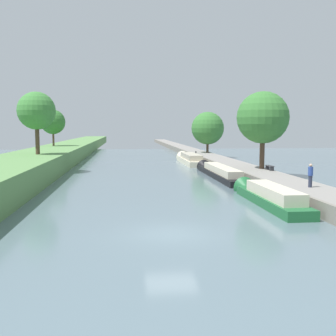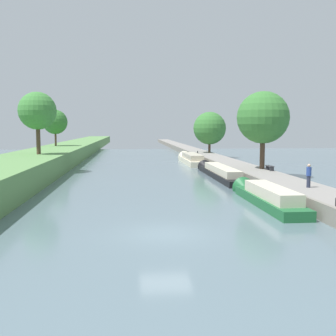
{
  "view_description": "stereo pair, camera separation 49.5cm",
  "coord_description": "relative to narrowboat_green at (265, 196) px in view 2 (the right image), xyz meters",
  "views": [
    {
      "loc": [
        -2.18,
        -18.87,
        5.1
      ],
      "look_at": [
        2.23,
        22.07,
        1.0
      ],
      "focal_mm": 42.8,
      "sensor_mm": 36.0,
      "label": 1
    },
    {
      "loc": [
        -1.69,
        -18.92,
        5.1
      ],
      "look_at": [
        2.23,
        22.07,
        1.0
      ],
      "focal_mm": 42.8,
      "sensor_mm": 36.0,
      "label": 2
    }
  ],
  "objects": [
    {
      "name": "mooring_bollard_far",
      "position": [
        1.83,
        37.98,
        0.66
      ],
      "size": [
        0.16,
        0.16,
        0.45
      ],
      "color": "black",
      "rests_on": "right_towpath"
    },
    {
      "name": "narrowboat_cream",
      "position": [
        -0.25,
        31.8,
        0.06
      ],
      "size": [
        2.18,
        13.97,
        2.14
      ],
      "color": "beige",
      "rests_on": "ground_plane"
    },
    {
      "name": "tree_rightbank_midnear",
      "position": [
        4.34,
        13.6,
        5.62
      ],
      "size": [
        5.28,
        5.28,
        7.86
      ],
      "color": "#4C3828",
      "rests_on": "right_towpath"
    },
    {
      "name": "person_walking",
      "position": [
        3.31,
        0.62,
        1.3
      ],
      "size": [
        0.34,
        0.34,
        1.66
      ],
      "color": "#282D42",
      "rests_on": "right_towpath"
    },
    {
      "name": "tree_leftbank_upstream",
      "position": [
        -19.38,
        20.25,
        6.47
      ],
      "size": [
        4.22,
        4.22,
        6.98
      ],
      "color": "#4C3828",
      "rests_on": "left_grassy_bank"
    },
    {
      "name": "tree_rightbank_midfar",
      "position": [
        4.38,
        41.07,
        4.56
      ],
      "size": [
        5.52,
        5.52,
        6.9
      ],
      "color": "#4C3828",
      "rests_on": "right_towpath"
    },
    {
      "name": "park_bench",
      "position": [
        4.57,
        11.97,
        0.78
      ],
      "size": [
        0.44,
        1.5,
        0.47
      ],
      "color": "#333338",
      "rests_on": "right_towpath"
    },
    {
      "name": "tree_leftbank_downstream",
      "position": [
        -21.41,
        42.13,
        5.59
      ],
      "size": [
        4.04,
        4.04,
        5.99
      ],
      "color": "brown",
      "rests_on": "left_grassy_bank"
    },
    {
      "name": "narrowboat_green",
      "position": [
        0.0,
        0.0,
        0.0
      ],
      "size": [
        1.84,
        11.03,
        1.91
      ],
      "color": "#1E6033",
      "rests_on": "ground_plane"
    },
    {
      "name": "narrowboat_black",
      "position": [
        0.19,
        15.15,
        -0.03
      ],
      "size": [
        1.82,
        16.29,
        1.81
      ],
      "color": "black",
      "rests_on": "ground_plane"
    },
    {
      "name": "ground_plane",
      "position": [
        -7.43,
        -7.12,
        -0.54
      ],
      "size": [
        160.0,
        160.0,
        0.0
      ],
      "primitive_type": "plane",
      "color": "slate"
    }
  ]
}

